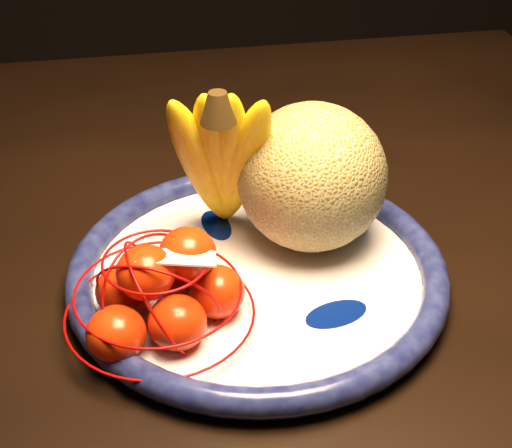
{
  "coord_description": "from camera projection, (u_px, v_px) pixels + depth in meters",
  "views": [
    {
      "loc": [
        0.11,
        -0.82,
        1.32
      ],
      "look_at": [
        0.21,
        -0.18,
        0.87
      ],
      "focal_mm": 55.0,
      "sensor_mm": 36.0,
      "label": 1
    }
  ],
  "objects": [
    {
      "name": "price_tag",
      "position": [
        176.0,
        257.0,
        0.7
      ],
      "size": [
        0.07,
        0.04,
        0.01
      ],
      "primitive_type": "cube",
      "rotation": [
        -0.14,
        0.1,
        -0.1
      ],
      "color": "white",
      "rests_on": "mandarin_bag"
    },
    {
      "name": "cantaloupe",
      "position": [
        312.0,
        177.0,
        0.82
      ],
      "size": [
        0.16,
        0.16,
        0.16
      ],
      "primitive_type": "sphere",
      "color": "olive",
      "rests_on": "fruit_bowl"
    },
    {
      "name": "mandarin_bag",
      "position": [
        163.0,
        292.0,
        0.73
      ],
      "size": [
        0.23,
        0.23,
        0.11
      ],
      "rotation": [
        0.0,
        0.0,
        0.3
      ],
      "color": "#FF3B10",
      "rests_on": "fruit_bowl"
    },
    {
      "name": "dining_table",
      "position": [
        52.0,
        275.0,
        0.97
      ],
      "size": [
        1.62,
        0.99,
        0.8
      ],
      "rotation": [
        0.0,
        0.0,
        0.02
      ],
      "color": "black",
      "rests_on": "ground"
    },
    {
      "name": "banana_bunch",
      "position": [
        222.0,
        154.0,
        0.8
      ],
      "size": [
        0.14,
        0.13,
        0.21
      ],
      "rotation": [
        0.0,
        0.0,
        -0.16
      ],
      "color": "yellow",
      "rests_on": "fruit_bowl"
    },
    {
      "name": "fruit_bowl",
      "position": [
        257.0,
        273.0,
        0.81
      ],
      "size": [
        0.39,
        0.39,
        0.03
      ],
      "rotation": [
        0.0,
        0.0,
        -0.33
      ],
      "color": "white",
      "rests_on": "dining_table"
    }
  ]
}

